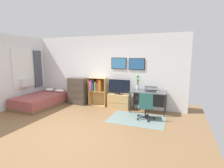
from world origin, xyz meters
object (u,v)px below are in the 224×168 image
Objects in this scene: tv_stand at (119,101)px; office_chair at (146,105)px; desk at (149,95)px; bed at (42,100)px; dresser at (78,91)px; laptop at (151,89)px; bookshelf at (97,89)px; bamboo_vase at (138,82)px; television at (119,87)px; computer_mouse at (158,92)px.

tv_stand is 0.94× the size of office_chair.
bed is at bearing -168.95° from desk.
desk is (2.84, -0.00, 0.07)m from dresser.
office_chair is at bearing -16.43° from dresser.
tv_stand is 1.28m from laptop.
dresser is 0.83m from bookshelf.
bamboo_vase is (3.60, 0.90, 0.77)m from bed.
television is 0.95× the size of office_chair.
television is 1.89× the size of laptop.
tv_stand is 0.67× the size of desk.
television is 1.47m from office_chair.
dresser reaches higher than desk.
dresser is at bearing -175.69° from bookshelf.
laptop is 0.86× the size of bamboo_vase.
office_chair is at bearing -63.58° from bamboo_vase.
television is (2.93, 0.78, 0.59)m from bed.
office_chair reaches higher than tv_stand.
computer_mouse reaches higher than desk.
office_chair is 0.81m from computer_mouse.
bamboo_vase is at bearing 160.75° from computer_mouse.
bookshelf is 10.56× the size of computer_mouse.
television reaches higher than tv_stand.
television is at bearing -169.80° from bamboo_vase.
bamboo_vase reaches higher than bookshelf.
television is at bearing 132.33° from office_chair.
desk is at bearing 13.33° from bed.
television is at bearing 17.18° from bed.
dresser reaches higher than computer_mouse.
dresser is 1.30× the size of television.
bamboo_vase is (-0.48, 0.97, 0.54)m from office_chair.
bookshelf is 2.29m from office_chair.
dresser is 1.78m from tv_stand.
dresser is 0.97× the size of bookshelf.
dresser is 1.31× the size of tv_stand.
computer_mouse is at bearing -2.69° from dresser.
television is 1.63× the size of bamboo_vase.
office_chair is 1.71× the size of bamboo_vase.
bookshelf is 1.28× the size of office_chair.
tv_stand is at bearing 17.59° from bed.
television is 0.68× the size of desk.
desk is 2.39× the size of bamboo_vase.
bookshelf reaches higher than office_chair.
office_chair is at bearing -95.42° from laptop.
bookshelf reaches higher than tv_stand.
office_chair is (4.08, -0.07, 0.24)m from bed.
computer_mouse is at bearing -5.73° from television.
bed is 1.94× the size of dresser.
computer_mouse is at bearing -19.25° from bamboo_vase.
computer_mouse reaches higher than tv_stand.
laptop is at bearing -0.02° from dresser.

